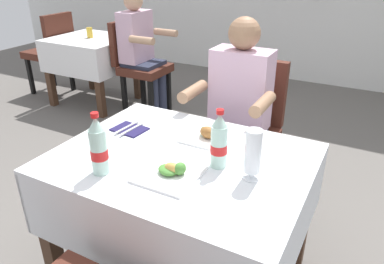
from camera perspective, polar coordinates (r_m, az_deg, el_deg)
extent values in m
cube|color=white|center=(1.68, -1.61, -4.07)|extent=(1.15, 0.89, 0.02)
cube|color=white|center=(1.50, -10.22, -17.13)|extent=(1.15, 0.02, 0.32)
cube|color=white|center=(2.11, 4.33, -2.82)|extent=(1.15, 0.02, 0.32)
cube|color=white|center=(2.07, -15.30, -4.31)|extent=(0.02, 0.89, 0.32)
cube|color=white|center=(1.63, 16.60, -13.83)|extent=(0.02, 0.89, 0.32)
cube|color=#472D1E|center=(1.95, -21.22, -14.81)|extent=(0.07, 0.07, 0.73)
cube|color=#472D1E|center=(2.40, -7.65, -4.81)|extent=(0.07, 0.07, 0.73)
cube|color=#472D1E|center=(2.06, 16.92, -11.56)|extent=(0.07, 0.07, 0.73)
cube|color=#4C2319|center=(2.40, 7.30, -1.30)|extent=(0.44, 0.44, 0.08)
cube|color=#4C2319|center=(2.51, 9.74, 6.30)|extent=(0.42, 0.06, 0.44)
cube|color=black|center=(2.45, 1.76, -7.57)|extent=(0.04, 0.04, 0.45)
cube|color=black|center=(2.35, 9.29, -9.63)|extent=(0.04, 0.04, 0.45)
cube|color=black|center=(2.72, 4.97, -4.05)|extent=(0.04, 0.04, 0.45)
cube|color=black|center=(2.63, 11.81, -5.73)|extent=(0.04, 0.04, 0.45)
cylinder|color=#282D42|center=(2.41, 2.86, -8.35)|extent=(0.10, 0.10, 0.45)
cylinder|color=#282D42|center=(2.36, 6.42, -9.34)|extent=(0.10, 0.10, 0.45)
cube|color=#282D42|center=(2.36, 6.46, -1.15)|extent=(0.34, 0.36, 0.12)
cube|color=silver|center=(2.31, 7.60, 6.52)|extent=(0.36, 0.20, 0.50)
sphere|color=#997051|center=(2.22, 8.14, 14.94)|extent=(0.19, 0.19, 0.19)
cylinder|color=#997051|center=(2.19, 0.15, 6.32)|extent=(0.07, 0.26, 0.07)
cylinder|color=#997051|center=(2.03, 10.93, 4.28)|extent=(0.07, 0.26, 0.07)
cube|color=white|center=(1.54, -3.60, -6.60)|extent=(0.25, 0.25, 0.01)
ellipsoid|color=#4C8E38|center=(1.51, -1.90, -5.71)|extent=(0.06, 0.07, 0.05)
ellipsoid|color=gold|center=(1.52, -3.04, -5.67)|extent=(0.07, 0.05, 0.05)
ellipsoid|color=#4C8E38|center=(1.53, -3.77, -5.89)|extent=(0.11, 0.10, 0.03)
cube|color=white|center=(1.84, 2.50, -0.78)|extent=(0.23, 0.23, 0.01)
ellipsoid|color=#4C8E38|center=(1.82, 2.30, -0.02)|extent=(0.09, 0.08, 0.05)
ellipsoid|color=#99602D|center=(1.80, 2.50, -0.08)|extent=(0.09, 0.07, 0.06)
cylinder|color=white|center=(1.54, 9.13, -7.04)|extent=(0.07, 0.07, 0.01)
cylinder|color=white|center=(1.53, 9.18, -6.48)|extent=(0.02, 0.02, 0.03)
cylinder|color=white|center=(1.48, 9.47, -2.96)|extent=(0.07, 0.07, 0.18)
cylinder|color=gold|center=(1.50, 9.32, -4.81)|extent=(0.06, 0.06, 0.07)
cylinder|color=silver|center=(1.56, 4.19, -2.24)|extent=(0.07, 0.07, 0.19)
cylinder|color=red|center=(1.57, 4.18, -2.55)|extent=(0.07, 0.07, 0.04)
cone|color=silver|center=(1.51, 4.34, 1.86)|extent=(0.06, 0.06, 0.05)
cylinder|color=red|center=(1.50, 4.39, 3.16)|extent=(0.03, 0.03, 0.02)
cylinder|color=silver|center=(1.56, -14.21, -2.96)|extent=(0.07, 0.07, 0.20)
cylinder|color=red|center=(1.56, -14.17, -3.28)|extent=(0.07, 0.07, 0.04)
cone|color=silver|center=(1.50, -14.73, 1.27)|extent=(0.06, 0.06, 0.05)
cylinder|color=red|center=(1.49, -14.89, 2.57)|extent=(0.03, 0.03, 0.02)
cube|color=#231E4C|center=(1.95, -9.65, 0.43)|extent=(0.18, 0.14, 0.01)
cube|color=silver|center=(1.96, -10.06, 0.74)|extent=(0.03, 0.19, 0.01)
cube|color=silver|center=(1.94, -9.27, 0.49)|extent=(0.03, 0.19, 0.01)
cube|color=white|center=(4.32, -15.52, 13.78)|extent=(0.84, 0.78, 0.02)
cube|color=white|center=(4.10, -18.84, 10.26)|extent=(0.84, 0.02, 0.32)
cube|color=white|center=(4.63, -12.05, 12.75)|extent=(0.84, 0.02, 0.32)
cube|color=white|center=(4.64, -19.09, 11.95)|extent=(0.02, 0.78, 0.32)
cube|color=white|center=(4.09, -10.90, 11.15)|extent=(0.02, 0.78, 0.32)
cube|color=#472D1E|center=(4.44, -21.26, 8.29)|extent=(0.07, 0.07, 0.73)
cube|color=#472D1E|center=(3.94, -14.20, 7.17)|extent=(0.07, 0.07, 0.73)
cube|color=#472D1E|center=(4.88, -15.55, 10.56)|extent=(0.07, 0.07, 0.73)
cube|color=#472D1E|center=(4.42, -8.57, 9.69)|extent=(0.07, 0.07, 0.73)
cube|color=#4C2319|center=(4.88, -21.52, 11.28)|extent=(0.44, 0.44, 0.08)
cube|color=#4C2319|center=(4.65, -19.94, 14.17)|extent=(0.06, 0.42, 0.44)
cube|color=black|center=(5.18, -20.92, 9.08)|extent=(0.04, 0.04, 0.45)
cube|color=black|center=(4.98, -23.78, 7.93)|extent=(0.04, 0.04, 0.45)
cube|color=black|center=(4.94, -18.24, 8.71)|extent=(0.04, 0.04, 0.45)
cube|color=black|center=(4.72, -21.14, 7.50)|extent=(0.04, 0.04, 0.45)
cube|color=#4C2319|center=(3.93, -7.23, 9.64)|extent=(0.44, 0.44, 0.08)
cube|color=#4C2319|center=(4.01, -10.45, 13.59)|extent=(0.06, 0.42, 0.44)
cube|color=black|center=(3.79, -6.35, 4.83)|extent=(0.04, 0.04, 0.45)
cube|color=black|center=(4.06, -3.66, 6.37)|extent=(0.04, 0.04, 0.45)
cube|color=black|center=(3.98, -10.43, 5.61)|extent=(0.04, 0.04, 0.45)
cube|color=black|center=(4.24, -7.62, 7.05)|extent=(0.04, 0.04, 0.45)
cylinder|color=#282D42|center=(3.87, -5.95, 5.32)|extent=(0.10, 0.10, 0.45)
cylinder|color=#282D42|center=(4.00, -4.68, 6.04)|extent=(0.10, 0.10, 0.45)
cube|color=#282D42|center=(3.94, -7.49, 9.95)|extent=(0.36, 0.34, 0.12)
cube|color=silver|center=(3.91, -8.75, 14.44)|extent=(0.20, 0.36, 0.50)
sphere|color=tan|center=(3.86, -9.11, 19.46)|extent=(0.19, 0.19, 0.19)
cylinder|color=tan|center=(3.60, -7.80, 13.94)|extent=(0.26, 0.07, 0.07)
cylinder|color=tan|center=(3.95, -4.08, 15.16)|extent=(0.26, 0.07, 0.07)
cylinder|color=gold|center=(4.31, -15.59, 14.63)|extent=(0.06, 0.06, 0.11)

